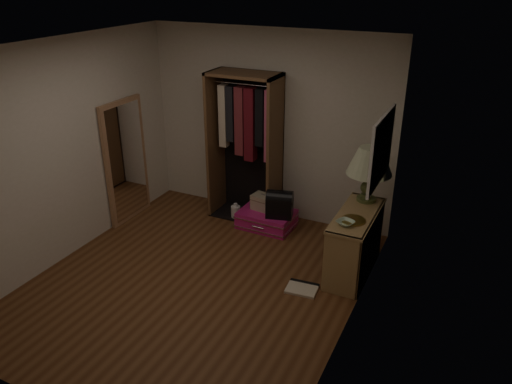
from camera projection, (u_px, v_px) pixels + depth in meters
ground at (197, 282)px, 5.70m from camera, size 4.00×4.00×0.00m
room_walls at (198, 159)px, 5.09m from camera, size 3.52×4.02×2.60m
console_bookshelf at (355, 240)px, 5.79m from camera, size 0.42×1.12×0.75m
open_wardrobe at (247, 135)px, 6.75m from camera, size 0.95×0.50×2.05m
floor_mirror at (126, 161)px, 6.84m from camera, size 0.06×0.80×1.70m
pink_suitcase at (267, 219)px, 6.87m from camera, size 0.76×0.56×0.23m
train_case at (263, 202)px, 6.84m from camera, size 0.34×0.26×0.23m
black_bag at (280, 203)px, 6.61m from camera, size 0.39×0.30×0.38m
table_lamp at (370, 162)px, 5.73m from camera, size 0.61×0.61×0.67m
brass_tray at (353, 220)px, 5.46m from camera, size 0.31×0.31×0.02m
ceramic_bowl at (345, 223)px, 5.37m from camera, size 0.24×0.24×0.05m
white_jug at (236, 212)px, 7.10m from camera, size 0.16×0.16×0.23m
floor_book at (302, 288)px, 5.58m from camera, size 0.36×0.30×0.03m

